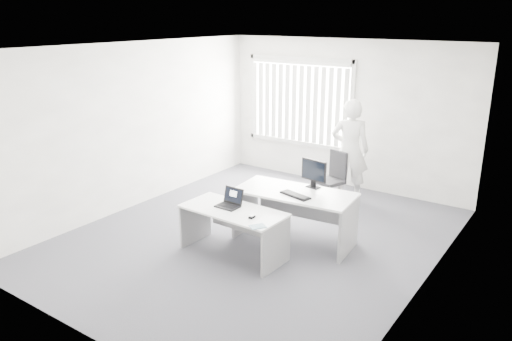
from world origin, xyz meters
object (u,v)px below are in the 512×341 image
Objects in this scene: office_chair at (331,187)px; laptop at (227,199)px; desk_far at (294,206)px; person at (350,150)px; desk_near at (233,222)px; monitor at (314,174)px.

laptop is (-0.34, -2.55, 0.50)m from office_chair.
person reaches higher than desk_far.
laptop is at bearing 168.36° from desk_near.
desk_near is 0.33m from laptop.
desk_near is 3.50× the size of monitor.
person is (0.16, 0.33, 0.63)m from office_chair.
desk_far is 1.77m from office_chair.
laptop reaches higher than desk_near.
desk_far is 1.90× the size of office_chair.
laptop is 1.36m from monitor.
monitor is (0.13, 0.31, 0.43)m from desk_far.
monitor is (0.39, -1.42, 0.70)m from office_chair.
desk_near is 1.40m from monitor.
monitor reaches higher than desk_near.
office_chair is 2.62m from laptop.
monitor is at bearing 74.94° from person.
desk_far is at bearing 54.75° from laptop.
office_chair reaches higher than laptop.
person is 2.92m from laptop.
laptop is (-0.50, -2.88, -0.13)m from person.
desk_far is 4.18× the size of monitor.
person is at bearing 83.42° from office_chair.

